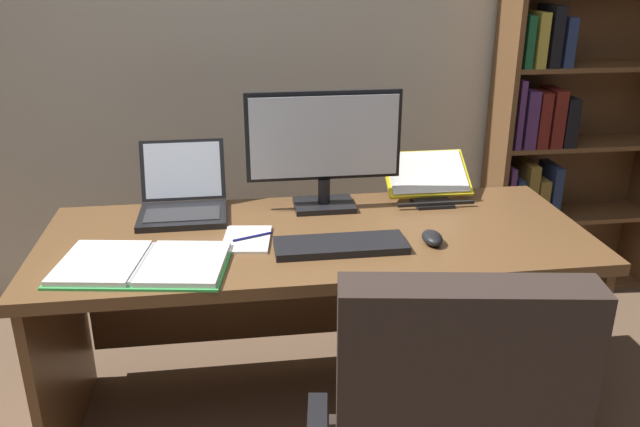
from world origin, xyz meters
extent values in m
cube|color=beige|center=(0.00, 1.96, 1.40)|extent=(5.01, 0.12, 2.80)
cube|color=brown|center=(0.07, 0.87, 0.72)|extent=(1.82, 0.73, 0.04)
cube|color=brown|center=(-0.81, 0.87, 0.35)|extent=(0.03, 0.67, 0.70)
cube|color=brown|center=(0.95, 0.87, 0.35)|extent=(0.03, 0.67, 0.70)
cube|color=brown|center=(0.07, 1.21, 0.38)|extent=(1.70, 0.03, 0.49)
cube|color=brown|center=(1.07, 1.75, 1.13)|extent=(0.02, 0.27, 2.25)
cube|color=brown|center=(1.48, 1.88, 1.13)|extent=(0.85, 0.01, 2.25)
cube|color=brown|center=(1.48, 1.75, 0.01)|extent=(0.80, 0.25, 0.02)
cube|color=maroon|center=(1.12, 1.70, 0.16)|extent=(0.03, 0.16, 0.28)
cube|color=maroon|center=(1.18, 1.73, 0.14)|extent=(0.05, 0.20, 0.24)
cube|color=gray|center=(1.22, 1.73, 0.13)|extent=(0.03, 0.21, 0.21)
cube|color=brown|center=(1.48, 1.75, 0.38)|extent=(0.80, 0.25, 0.02)
cube|color=#512D66|center=(1.11, 1.71, 0.53)|extent=(0.03, 0.17, 0.28)
cube|color=navy|center=(1.16, 1.70, 0.50)|extent=(0.04, 0.15, 0.22)
cube|color=olive|center=(1.22, 1.72, 0.54)|extent=(0.05, 0.19, 0.28)
cube|color=olive|center=(1.28, 1.71, 0.50)|extent=(0.05, 0.18, 0.21)
cube|color=navy|center=(1.34, 1.72, 0.53)|extent=(0.04, 0.19, 0.27)
cube|color=brown|center=(1.48, 1.75, 0.75)|extent=(0.80, 0.25, 0.02)
cube|color=#512D66|center=(1.11, 1.70, 0.93)|extent=(0.03, 0.15, 0.32)
cube|color=#512D66|center=(1.17, 1.72, 0.90)|extent=(0.05, 0.19, 0.27)
cube|color=maroon|center=(1.23, 1.70, 0.90)|extent=(0.05, 0.16, 0.26)
cube|color=maroon|center=(1.30, 1.71, 0.90)|extent=(0.06, 0.18, 0.27)
cube|color=black|center=(1.37, 1.71, 0.88)|extent=(0.06, 0.17, 0.23)
cube|color=brown|center=(1.48, 1.75, 1.13)|extent=(0.80, 0.25, 0.02)
cube|color=#195633|center=(1.12, 1.72, 1.25)|extent=(0.04, 0.20, 0.23)
cube|color=gold|center=(1.18, 1.73, 1.26)|extent=(0.05, 0.20, 0.24)
cube|color=black|center=(1.24, 1.72, 1.27)|extent=(0.05, 0.19, 0.27)
cube|color=navy|center=(1.31, 1.72, 1.25)|extent=(0.05, 0.20, 0.22)
cube|color=black|center=(0.13, 1.10, 0.75)|extent=(0.22, 0.16, 0.02)
cylinder|color=black|center=(0.13, 1.10, 0.80)|extent=(0.04, 0.04, 0.09)
cube|color=black|center=(0.13, 1.11, 1.01)|extent=(0.56, 0.02, 0.32)
cube|color=silver|center=(0.13, 1.09, 1.01)|extent=(0.53, 0.00, 0.29)
cube|color=black|center=(-0.38, 1.06, 0.75)|extent=(0.31, 0.24, 0.02)
cube|color=#2D2D30|center=(-0.38, 1.05, 0.76)|extent=(0.26, 0.13, 0.00)
cube|color=black|center=(-0.38, 1.22, 0.87)|extent=(0.31, 0.08, 0.22)
cube|color=silver|center=(-0.38, 1.22, 0.87)|extent=(0.28, 0.07, 0.19)
cube|color=black|center=(0.13, 0.74, 0.75)|extent=(0.42, 0.15, 0.02)
ellipsoid|color=black|center=(0.43, 0.74, 0.76)|extent=(0.06, 0.10, 0.04)
cube|color=black|center=(0.54, 1.08, 0.74)|extent=(0.14, 0.12, 0.01)
cube|color=black|center=(0.54, 1.04, 0.75)|extent=(0.29, 0.01, 0.01)
cube|color=yellow|center=(0.54, 1.18, 0.83)|extent=(0.32, 0.19, 0.13)
cube|color=white|center=(0.54, 1.17, 0.83)|extent=(0.30, 0.17, 0.12)
cube|color=green|center=(-0.60, 0.70, 0.74)|extent=(0.30, 0.34, 0.01)
cube|color=green|center=(-0.35, 0.67, 0.74)|extent=(0.30, 0.34, 0.01)
cube|color=white|center=(-0.60, 0.70, 0.75)|extent=(0.28, 0.32, 0.02)
cube|color=white|center=(-0.35, 0.67, 0.75)|extent=(0.28, 0.32, 0.02)
cylinder|color=#B7B7BC|center=(-0.48, 0.69, 0.75)|extent=(0.06, 0.27, 0.02)
cube|color=white|center=(-0.16, 0.84, 0.74)|extent=(0.18, 0.23, 0.01)
cylinder|color=navy|center=(-0.14, 0.84, 0.75)|extent=(0.13, 0.06, 0.01)
camera|label=1|loc=(-0.19, -1.11, 1.60)|focal=36.27mm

